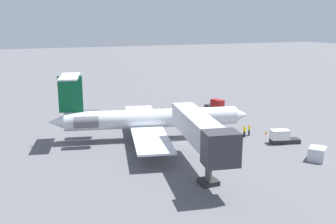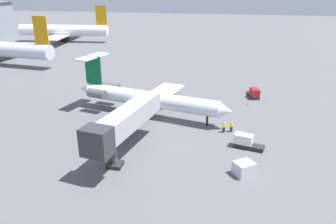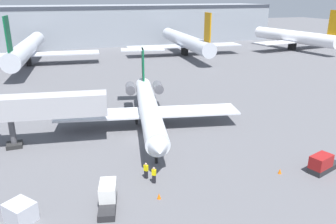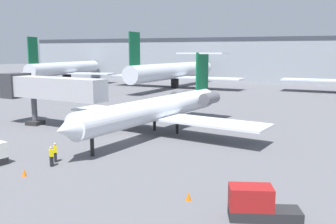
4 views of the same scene
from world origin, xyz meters
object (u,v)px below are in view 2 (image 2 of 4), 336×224
at_px(ground_crew_marshaller, 224,127).
at_px(baggage_tug_lead, 254,94).
at_px(cargo_container_uld, 244,169).
at_px(traffic_cone_mid, 248,103).
at_px(jet_bridge, 122,123).
at_px(parked_airliner_east_mid, 64,30).
at_px(traffic_cone_near, 250,133).
at_px(regional_jet, 145,98).
at_px(baggage_tug_trailing, 246,142).
at_px(ground_crew_loader, 231,126).

distance_m(ground_crew_marshaller, baggage_tug_lead, 18.09).
relative_size(cargo_container_uld, traffic_cone_mid, 5.19).
height_order(baggage_tug_lead, cargo_container_uld, baggage_tug_lead).
bearing_deg(jet_bridge, ground_crew_marshaller, -49.37).
relative_size(ground_crew_marshaller, parked_airliner_east_mid, 0.05).
bearing_deg(jet_bridge, traffic_cone_near, -56.75).
bearing_deg(regional_jet, ground_crew_marshaller, -108.27).
xyz_separation_m(ground_crew_marshaller, traffic_cone_near, (0.04, -3.81, -0.58)).
bearing_deg(baggage_tug_lead, ground_crew_marshaller, 163.95).
height_order(baggage_tug_trailing, traffic_cone_near, baggage_tug_trailing).
xyz_separation_m(ground_crew_loader, parked_airliner_east_mid, (69.85, 63.93, 3.41)).
xyz_separation_m(ground_crew_marshaller, ground_crew_loader, (0.46, -1.11, 0.00)).
bearing_deg(traffic_cone_near, regional_jet, 75.72).
bearing_deg(ground_crew_marshaller, baggage_tug_lead, -16.05).
relative_size(ground_crew_marshaller, ground_crew_loader, 1.00).
bearing_deg(regional_jet, baggage_tug_lead, -54.81).
bearing_deg(ground_crew_marshaller, regional_jet, 71.73).
relative_size(jet_bridge, cargo_container_uld, 5.61).
relative_size(jet_bridge, baggage_tug_trailing, 3.79).
distance_m(jet_bridge, ground_crew_loader, 17.59).
relative_size(jet_bridge, ground_crew_loader, 9.48).
relative_size(ground_crew_marshaller, baggage_tug_trailing, 0.40).
distance_m(cargo_container_uld, traffic_cone_near, 11.46).
xyz_separation_m(jet_bridge, parked_airliner_east_mid, (80.72, 50.69, -0.58)).
height_order(regional_jet, ground_crew_marshaller, regional_jet).
distance_m(ground_crew_marshaller, baggage_tug_trailing, 5.40).
bearing_deg(jet_bridge, baggage_tug_trailing, -68.48).
relative_size(baggage_tug_trailing, traffic_cone_near, 7.68).
relative_size(regional_jet, cargo_container_uld, 9.79).
bearing_deg(traffic_cone_near, baggage_tug_lead, -3.93).
relative_size(baggage_tug_trailing, cargo_container_uld, 1.48).
relative_size(jet_bridge, baggage_tug_lead, 3.78).
height_order(ground_crew_loader, cargo_container_uld, ground_crew_loader).
bearing_deg(cargo_container_uld, jet_bridge, 86.35).
distance_m(traffic_cone_near, traffic_cone_mid, 13.01).
height_order(jet_bridge, ground_crew_loader, jet_bridge).
xyz_separation_m(baggage_tug_trailing, traffic_cone_near, (4.43, -0.67, -0.56)).
distance_m(jet_bridge, parked_airliner_east_mid, 95.32).
height_order(baggage_tug_trailing, parked_airliner_east_mid, parked_airliner_east_mid).
bearing_deg(ground_crew_loader, parked_airliner_east_mid, 42.47).
bearing_deg(baggage_tug_trailing, parked_airliner_east_mid, 41.45).
distance_m(jet_bridge, traffic_cone_mid, 28.77).
bearing_deg(ground_crew_loader, ground_crew_marshaller, 112.62).
height_order(traffic_cone_near, parked_airliner_east_mid, parked_airliner_east_mid).
bearing_deg(baggage_tug_trailing, ground_crew_loader, 22.74).
height_order(baggage_tug_lead, traffic_cone_mid, baggage_tug_lead).
bearing_deg(parked_airliner_east_mid, baggage_tug_lead, -127.97).
distance_m(baggage_tug_trailing, traffic_cone_near, 4.52).
height_order(ground_crew_loader, baggage_tug_lead, baggage_tug_lead).
bearing_deg(ground_crew_marshaller, traffic_cone_mid, -16.59).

